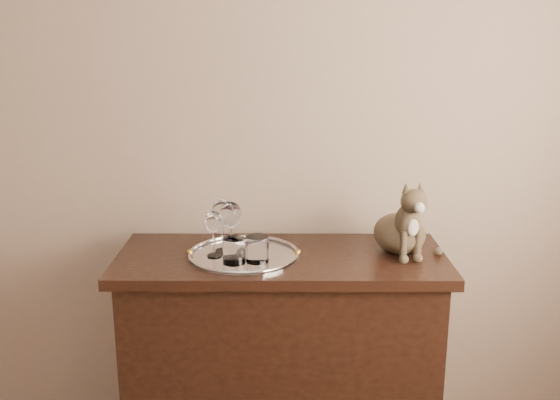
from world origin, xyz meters
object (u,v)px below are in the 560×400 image
at_px(wine_glass_a, 222,225).
at_px(wine_glass_d, 231,229).
at_px(tray, 244,256).
at_px(cat, 400,215).
at_px(tumbler_a, 257,249).
at_px(tumbler_b, 234,251).
at_px(wine_glass_c, 214,234).
at_px(sideboard, 281,359).

xyz_separation_m(wine_glass_a, wine_glass_d, (0.03, -0.05, 0.00)).
xyz_separation_m(tray, wine_glass_d, (-0.04, -0.02, 0.11)).
bearing_deg(cat, tumbler_a, -179.20).
xyz_separation_m(wine_glass_a, tumbler_b, (0.05, -0.12, -0.06)).
xyz_separation_m(wine_glass_d, tumbler_a, (0.09, -0.05, -0.06)).
height_order(wine_glass_c, wine_glass_d, wine_glass_d).
xyz_separation_m(tray, wine_glass_a, (-0.08, 0.03, 0.10)).
bearing_deg(cat, tumbler_b, -179.49).
relative_size(sideboard, tumbler_a, 13.05).
distance_m(tumbler_a, tumbler_b, 0.08).
xyz_separation_m(sideboard, tumbler_b, (-0.16, -0.11, 0.48)).
bearing_deg(wine_glass_d, tray, 19.43).
bearing_deg(wine_glass_a, wine_glass_d, -55.00).
xyz_separation_m(tray, tumbler_a, (0.05, -0.07, 0.05)).
height_order(wine_glass_c, cat, cat).
distance_m(wine_glass_a, wine_glass_c, 0.06).
relative_size(sideboard, wine_glass_c, 7.15).
relative_size(tumbler_a, cat, 0.32).
bearing_deg(sideboard, wine_glass_d, -167.16).
height_order(wine_glass_a, wine_glass_c, wine_glass_a).
bearing_deg(tray, cat, 5.93).
distance_m(sideboard, wine_glass_a, 0.57).
bearing_deg(sideboard, tumbler_b, -146.63).
relative_size(wine_glass_c, cat, 0.59).
relative_size(wine_glass_c, tumbler_b, 1.88).
relative_size(tray, tumbler_a, 4.35).
height_order(wine_glass_a, wine_glass_d, wine_glass_d).
bearing_deg(tray, tumbler_a, -52.19).
distance_m(tray, wine_glass_d, 0.12).
bearing_deg(wine_glass_a, tumbler_a, -37.97).
bearing_deg(tumbler_a, wine_glass_c, 160.94).
distance_m(wine_glass_c, cat, 0.68).
relative_size(wine_glass_d, tumbler_b, 2.28).
relative_size(wine_glass_a, wine_glass_c, 1.20).
bearing_deg(tumbler_b, sideboard, 33.37).
height_order(wine_glass_a, cat, cat).
distance_m(sideboard, tray, 0.45).
distance_m(wine_glass_a, cat, 0.65).
distance_m(wine_glass_d, cat, 0.62).
xyz_separation_m(sideboard, wine_glass_c, (-0.24, -0.04, 0.52)).
bearing_deg(tray, wine_glass_d, -160.57).
bearing_deg(wine_glass_c, sideboard, 9.02).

